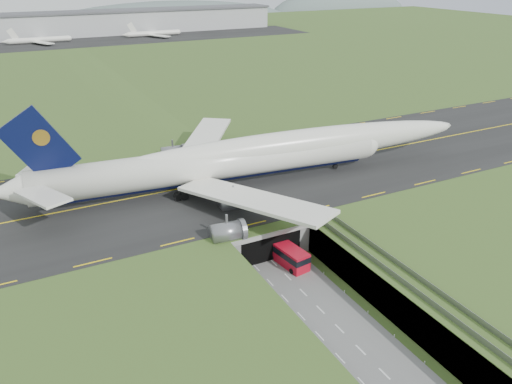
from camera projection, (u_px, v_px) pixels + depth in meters
ground at (294, 284)px, 83.98m from camera, size 900.00×900.00×0.00m
airfield_deck at (294, 269)px, 82.73m from camera, size 800.00×800.00×6.00m
trench_road at (319, 308)px, 77.86m from camera, size 12.00×75.00×0.20m
taxiway at (216, 182)px, 108.20m from camera, size 800.00×44.00×0.18m
tunnel_portal at (250, 225)px, 96.14m from camera, size 17.00×22.30×6.00m
guideway at (431, 302)px, 70.83m from camera, size 3.00×53.00×7.05m
jumbo_jet at (248, 158)px, 105.56m from camera, size 103.88×64.81×21.55m
shuttle_tram at (288, 255)px, 88.74m from camera, size 4.39×8.91×3.46m
cargo_terminal at (54, 25)px, 320.78m from camera, size 320.00×67.00×15.60m
distant_hills at (114, 28)px, 460.75m from camera, size 700.00×91.00×60.00m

